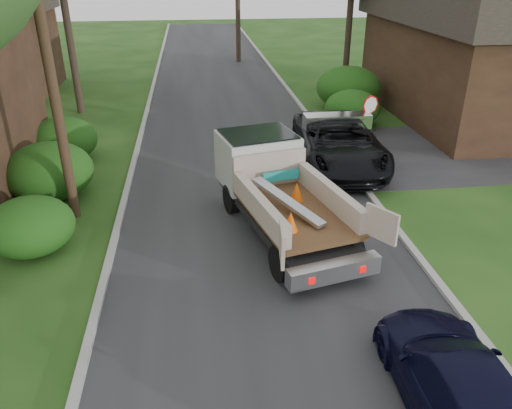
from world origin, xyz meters
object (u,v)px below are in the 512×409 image
Objects in this scene: stop_sign at (370,113)px; navy_suv at (460,387)px; flatbed_truck at (272,180)px; black_pickup at (339,142)px; house_right at (493,51)px; utility_pole at (46,44)px.

stop_sign is 12.99m from navy_suv.
stop_sign is at bearing 33.53° from flatbed_truck.
stop_sign is 0.54× the size of navy_suv.
stop_sign is 1.79m from black_pickup.
black_pickup is at bearing -93.41° from navy_suv.
stop_sign is 9.37m from house_right.
house_right reaches higher than flatbed_truck.
utility_pole reaches higher than navy_suv.
navy_suv is at bearing -90.69° from black_pickup.
black_pickup is 1.41× the size of navy_suv.
house_right reaches higher than navy_suv.
stop_sign reaches higher than navy_suv.
flatbed_truck is at bearing -133.14° from stop_sign.
utility_pole is 12.67m from navy_suv.
stop_sign is 0.38× the size of black_pickup.
navy_suv is at bearing -88.27° from flatbed_truck.
black_pickup is (-1.38, -0.74, -0.87)m from stop_sign.
utility_pole is at bearing 157.52° from flatbed_truck.
house_right is (7.80, 5.00, 1.38)m from stop_sign.
house_right is 2.80× the size of navy_suv.
flatbed_truck is 1.04× the size of black_pickup.
flatbed_truck reaches higher than navy_suv.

